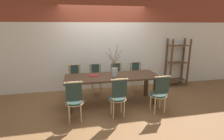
% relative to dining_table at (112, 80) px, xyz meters
% --- Properties ---
extents(ground_plane, '(16.00, 16.00, 0.00)m').
position_rel_dining_table_xyz_m(ground_plane, '(0.00, 0.00, -0.63)').
color(ground_plane, brown).
extents(wall_rear, '(12.00, 0.06, 3.20)m').
position_rel_dining_table_xyz_m(wall_rear, '(0.00, 1.21, 0.97)').
color(wall_rear, silver).
rests_on(wall_rear, ground_plane).
extents(dining_table, '(2.30, 0.80, 0.74)m').
position_rel_dining_table_xyz_m(dining_table, '(0.00, 0.00, 0.00)').
color(dining_table, '#422B1C').
rests_on(dining_table, ground_plane).
extents(chair_near_leftend, '(0.39, 0.39, 0.90)m').
position_rel_dining_table_xyz_m(chair_near_leftend, '(-0.93, -0.69, -0.15)').
color(chair_near_leftend, '#233833').
rests_on(chair_near_leftend, ground_plane).
extents(chair_near_left, '(0.39, 0.39, 0.90)m').
position_rel_dining_table_xyz_m(chair_near_left, '(-0.01, -0.69, -0.15)').
color(chair_near_left, '#233833').
rests_on(chair_near_left, ground_plane).
extents(chair_near_center, '(0.39, 0.39, 0.90)m').
position_rel_dining_table_xyz_m(chair_near_center, '(0.94, -0.69, -0.15)').
color(chair_near_center, '#233833').
rests_on(chair_near_center, ground_plane).
extents(chair_far_leftend, '(0.39, 0.39, 0.90)m').
position_rel_dining_table_xyz_m(chair_far_leftend, '(-0.91, 0.69, -0.15)').
color(chair_far_leftend, '#233833').
rests_on(chair_far_leftend, ground_plane).
extents(chair_far_left, '(0.39, 0.39, 0.90)m').
position_rel_dining_table_xyz_m(chair_far_left, '(-0.32, 0.69, -0.15)').
color(chair_far_left, '#233833').
rests_on(chair_far_left, ground_plane).
extents(chair_far_center, '(0.39, 0.39, 0.90)m').
position_rel_dining_table_xyz_m(chair_far_center, '(0.29, 0.69, -0.15)').
color(chair_far_center, '#233833').
rests_on(chair_far_center, ground_plane).
extents(chair_far_right, '(0.39, 0.39, 0.90)m').
position_rel_dining_table_xyz_m(chair_far_right, '(0.89, 0.69, -0.15)').
color(chair_far_right, '#233833').
rests_on(chair_far_right, ground_plane).
extents(vase_centerpiece, '(0.41, 0.41, 0.79)m').
position_rel_dining_table_xyz_m(vase_centerpiece, '(0.06, -0.03, 0.23)').
color(vase_centerpiece, '#B2BCC1').
rests_on(vase_centerpiece, dining_table).
extents(book_stack, '(0.26, 0.18, 0.02)m').
position_rel_dining_table_xyz_m(book_stack, '(-0.45, 0.10, 0.11)').
color(book_stack, maroon).
rests_on(book_stack, dining_table).
extents(shelving_rack, '(0.66, 0.36, 1.54)m').
position_rel_dining_table_xyz_m(shelving_rack, '(2.37, 0.96, 0.14)').
color(shelving_rack, '#513823').
rests_on(shelving_rack, ground_plane).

